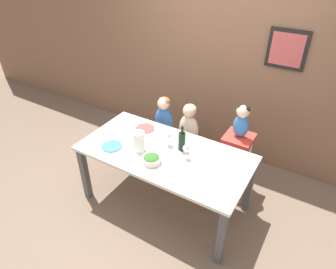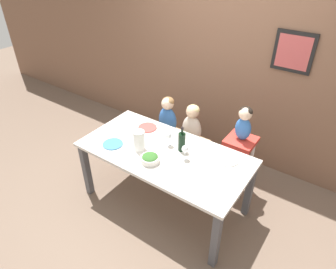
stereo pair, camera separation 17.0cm
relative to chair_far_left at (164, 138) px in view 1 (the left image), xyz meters
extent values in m
plane|color=#705B4C|center=(0.43, -0.67, -0.37)|extent=(14.00, 14.00, 0.00)
cube|color=brown|center=(0.43, 0.69, 0.98)|extent=(10.00, 0.06, 2.70)
cube|color=black|center=(1.20, 0.64, 1.23)|extent=(0.42, 0.02, 0.44)
cube|color=#B74C4C|center=(1.20, 0.63, 1.23)|extent=(0.35, 0.00, 0.36)
cube|color=silver|center=(0.43, -0.67, 0.36)|extent=(1.81, 0.90, 0.03)
cube|color=#4C4C51|center=(-0.42, -1.06, -0.02)|extent=(0.07, 0.07, 0.71)
cube|color=#4C4C51|center=(1.27, -1.06, -0.02)|extent=(0.07, 0.07, 0.71)
cube|color=#4C4C51|center=(-0.42, -0.28, -0.02)|extent=(0.07, 0.07, 0.71)
cube|color=#4C4C51|center=(1.27, -0.28, -0.02)|extent=(0.07, 0.07, 0.71)
cylinder|color=silver|center=(-0.14, -0.14, -0.17)|extent=(0.04, 0.04, 0.39)
cylinder|color=silver|center=(0.14, -0.14, -0.17)|extent=(0.04, 0.04, 0.39)
cylinder|color=silver|center=(-0.14, 0.14, -0.17)|extent=(0.04, 0.04, 0.39)
cylinder|color=silver|center=(0.14, 0.14, -0.17)|extent=(0.04, 0.04, 0.39)
cube|color=tan|center=(0.00, 0.00, 0.05)|extent=(0.38, 0.38, 0.05)
cylinder|color=silver|center=(0.22, -0.14, -0.17)|extent=(0.04, 0.04, 0.39)
cylinder|color=silver|center=(0.50, -0.14, -0.17)|extent=(0.04, 0.04, 0.39)
cylinder|color=silver|center=(0.22, 0.14, -0.17)|extent=(0.04, 0.04, 0.39)
cylinder|color=silver|center=(0.50, 0.14, -0.17)|extent=(0.04, 0.04, 0.39)
cube|color=tan|center=(0.36, 0.00, 0.05)|extent=(0.38, 0.38, 0.05)
cylinder|color=silver|center=(0.88, -0.12, -0.02)|extent=(0.04, 0.04, 0.70)
cylinder|color=silver|center=(1.12, -0.12, -0.02)|extent=(0.04, 0.04, 0.70)
cylinder|color=silver|center=(0.88, 0.12, -0.02)|extent=(0.04, 0.04, 0.70)
cylinder|color=silver|center=(1.12, 0.12, -0.02)|extent=(0.04, 0.04, 0.70)
cube|color=red|center=(1.00, 0.00, 0.36)|extent=(0.32, 0.32, 0.05)
ellipsoid|color=#3366B2|center=(0.00, 0.00, 0.27)|extent=(0.26, 0.16, 0.39)
sphere|color=beige|center=(0.00, 0.00, 0.52)|extent=(0.16, 0.16, 0.16)
ellipsoid|color=olive|center=(0.00, 0.01, 0.55)|extent=(0.16, 0.15, 0.11)
ellipsoid|color=beige|center=(0.36, 0.00, 0.27)|extent=(0.26, 0.16, 0.39)
sphere|color=#D6AD89|center=(0.36, 0.00, 0.52)|extent=(0.16, 0.16, 0.16)
ellipsoid|color=#DBC684|center=(0.36, 0.01, 0.55)|extent=(0.16, 0.15, 0.11)
ellipsoid|color=#3366B2|center=(1.00, 0.00, 0.52)|extent=(0.18, 0.11, 0.27)
sphere|color=beige|center=(1.00, 0.00, 0.71)|extent=(0.14, 0.14, 0.14)
ellipsoid|color=black|center=(1.00, 0.01, 0.73)|extent=(0.14, 0.14, 0.10)
cylinder|color=black|center=(0.56, -0.54, 0.48)|extent=(0.08, 0.08, 0.21)
cylinder|color=black|center=(0.56, -0.54, 0.62)|extent=(0.03, 0.03, 0.08)
cylinder|color=black|center=(0.56, -0.54, 0.65)|extent=(0.03, 0.03, 0.02)
cylinder|color=white|center=(0.19, -0.79, 0.49)|extent=(0.12, 0.12, 0.22)
cylinder|color=white|center=(0.67, -0.65, 0.38)|extent=(0.06, 0.06, 0.00)
cylinder|color=white|center=(0.67, -0.65, 0.42)|extent=(0.01, 0.01, 0.08)
ellipsoid|color=white|center=(0.67, -0.65, 0.50)|extent=(0.07, 0.07, 0.08)
cylinder|color=white|center=(0.39, -0.55, 0.38)|extent=(0.06, 0.06, 0.00)
cylinder|color=white|center=(0.39, -0.55, 0.42)|extent=(0.01, 0.01, 0.08)
ellipsoid|color=white|center=(0.39, -0.55, 0.50)|extent=(0.07, 0.07, 0.08)
cylinder|color=silver|center=(0.41, -0.89, 0.40)|extent=(0.19, 0.19, 0.06)
ellipsoid|color=#336628|center=(0.41, -0.89, 0.44)|extent=(0.16, 0.16, 0.04)
cylinder|color=teal|center=(-0.11, -0.89, 0.38)|extent=(0.22, 0.22, 0.01)
cylinder|color=#D14C47|center=(0.00, -0.41, 0.38)|extent=(0.22, 0.22, 0.01)
cylinder|color=silver|center=(1.03, -0.42, 0.38)|extent=(0.22, 0.22, 0.01)
camera|label=1|loc=(1.76, -2.80, 2.28)|focal=32.00mm
camera|label=2|loc=(1.90, -2.70, 2.28)|focal=32.00mm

